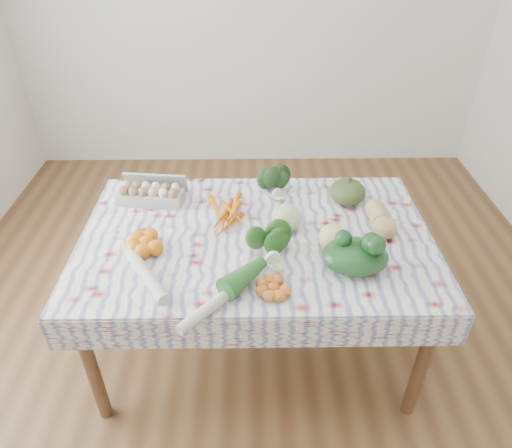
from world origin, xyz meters
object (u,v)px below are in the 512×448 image
kabocha_squash (348,192)px  dining_table (256,248)px  grapefruit (332,237)px  butternut_squash (381,218)px  cabbage (287,218)px  egg_carton (150,195)px

kabocha_squash → dining_table: bearing=-149.9°
grapefruit → butternut_squash: bearing=31.1°
butternut_squash → grapefruit: 0.30m
kabocha_squash → cabbage: cabbage is taller
egg_carton → cabbage: (0.69, -0.26, 0.03)m
cabbage → dining_table: bearing=-169.5°
butternut_squash → kabocha_squash: bearing=113.8°
dining_table → butternut_squash: size_ratio=6.53×
dining_table → egg_carton: bearing=152.4°
egg_carton → grapefruit: grapefruit is taller
cabbage → grapefruit: 0.24m
egg_carton → butternut_squash: bearing=-5.5°
cabbage → butternut_squash: bearing=1.7°
dining_table → butternut_squash: 0.61m
egg_carton → kabocha_squash: kabocha_squash is taller
egg_carton → cabbage: cabbage is taller
butternut_squash → grapefruit: (-0.25, -0.15, 0.01)m
cabbage → grapefruit: bearing=-35.8°
kabocha_squash → cabbage: (-0.33, -0.25, 0.01)m
egg_carton → cabbage: 0.74m
kabocha_squash → butternut_squash: kabocha_squash is taller
dining_table → kabocha_squash: size_ratio=8.55×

